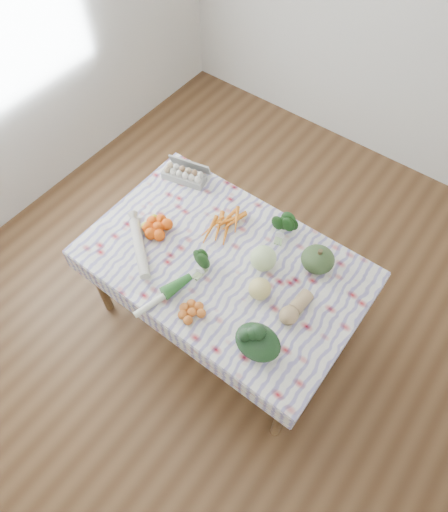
{
  "coord_description": "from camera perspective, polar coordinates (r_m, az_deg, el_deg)",
  "views": [
    {
      "loc": [
        0.89,
        -1.18,
        3.04
      ],
      "look_at": [
        0.0,
        0.0,
        0.82
      ],
      "focal_mm": 32.0,
      "sensor_mm": 36.0,
      "label": 1
    }
  ],
  "objects": [
    {
      "name": "spinach_bag",
      "position": [
        2.42,
        4.25,
        -10.67
      ],
      "size": [
        0.27,
        0.23,
        0.11
      ],
      "primitive_type": "ellipsoid",
      "rotation": [
        0.0,
        0.0,
        -0.09
      ],
      "color": "black",
      "rests_on": "tablecloth"
    },
    {
      "name": "carrot_bunch",
      "position": [
        2.85,
        -0.42,
        3.97
      ],
      "size": [
        0.28,
        0.26,
        0.05
      ],
      "primitive_type": "cube",
      "rotation": [
        0.0,
        0.0,
        -0.15
      ],
      "color": "orange",
      "rests_on": "tablecloth"
    },
    {
      "name": "dining_table",
      "position": [
        2.79,
        0.0,
        -1.61
      ],
      "size": [
        1.6,
        1.0,
        0.75
      ],
      "color": "brown",
      "rests_on": "ground"
    },
    {
      "name": "orange_cluster",
      "position": [
        2.85,
        -8.28,
        3.55
      ],
      "size": [
        0.28,
        0.28,
        0.08
      ],
      "primitive_type": "cube",
      "rotation": [
        0.0,
        0.0,
        0.18
      ],
      "color": "#FF570B",
      "rests_on": "tablecloth"
    },
    {
      "name": "kale_bunch",
      "position": [
        2.81,
        7.34,
        3.69
      ],
      "size": [
        0.18,
        0.17,
        0.14
      ],
      "primitive_type": "ellipsoid",
      "rotation": [
        0.0,
        0.0,
        0.26
      ],
      "color": "#153A11",
      "rests_on": "tablecloth"
    },
    {
      "name": "grapefruit",
      "position": [
        2.56,
        4.49,
        -4.1
      ],
      "size": [
        0.17,
        0.17,
        0.13
      ],
      "primitive_type": "sphere",
      "rotation": [
        0.0,
        0.0,
        0.36
      ],
      "color": "#EAD779",
      "rests_on": "tablecloth"
    },
    {
      "name": "broccoli",
      "position": [
        2.66,
        -2.53,
        -0.98
      ],
      "size": [
        0.15,
        0.15,
        0.1
      ],
      "primitive_type": "ellipsoid",
      "rotation": [
        0.0,
        0.0,
        0.15
      ],
      "color": "#1E4418",
      "rests_on": "tablecloth"
    },
    {
      "name": "leek",
      "position": [
        2.6,
        -7.69,
        -5.06
      ],
      "size": [
        0.13,
        0.37,
        0.04
      ],
      "primitive_type": "cylinder",
      "rotation": [
        1.57,
        0.0,
        -0.25
      ],
      "color": "white",
      "rests_on": "tablecloth"
    },
    {
      "name": "butternut_squash",
      "position": [
        2.54,
        8.96,
        -6.34
      ],
      "size": [
        0.12,
        0.24,
        0.11
      ],
      "primitive_type": "ellipsoid",
      "rotation": [
        0.0,
        0.0,
        -0.08
      ],
      "color": "tan",
      "rests_on": "tablecloth"
    },
    {
      "name": "cabbage",
      "position": [
        2.65,
        4.94,
        -0.29
      ],
      "size": [
        0.2,
        0.2,
        0.15
      ],
      "primitive_type": "sphere",
      "rotation": [
        0.0,
        0.0,
        0.38
      ],
      "color": "#C6E398",
      "rests_on": "tablecloth"
    },
    {
      "name": "mandarin_cluster",
      "position": [
        2.53,
        -4.06,
        -6.98
      ],
      "size": [
        0.23,
        0.23,
        0.05
      ],
      "primitive_type": "cube",
      "rotation": [
        0.0,
        0.0,
        -0.39
      ],
      "color": "orange",
      "rests_on": "tablecloth"
    },
    {
      "name": "kabocha_squash",
      "position": [
        2.71,
        11.65,
        -0.4
      ],
      "size": [
        0.21,
        0.21,
        0.13
      ],
      "primitive_type": "ellipsoid",
      "rotation": [
        0.0,
        0.0,
        0.08
      ],
      "color": "#39532A",
      "rests_on": "tablecloth"
    },
    {
      "name": "ground",
      "position": [
        3.38,
        0.0,
        -7.72
      ],
      "size": [
        4.5,
        4.5,
        0.0
      ],
      "primitive_type": "plane",
      "color": "#52331C",
      "rests_on": "ground"
    },
    {
      "name": "tablecloth",
      "position": [
        2.72,
        0.0,
        -0.75
      ],
      "size": [
        1.66,
        1.06,
        0.01
      ],
      "primitive_type": "cube",
      "color": "white",
      "rests_on": "dining_table"
    },
    {
      "name": "daikon",
      "position": [
        2.78,
        -10.51,
        1.02
      ],
      "size": [
        0.38,
        0.32,
        0.06
      ],
      "primitive_type": "cylinder",
      "rotation": [
        1.57,
        0.0,
        0.91
      ],
      "color": "beige",
      "rests_on": "tablecloth"
    },
    {
      "name": "egg_carton",
      "position": [
        3.11,
        -5.02,
        10.02
      ],
      "size": [
        0.31,
        0.18,
        0.08
      ],
      "primitive_type": "cube",
      "rotation": [
        0.0,
        0.0,
        0.24
      ],
      "color": "#A7A7A2",
      "rests_on": "tablecloth"
    }
  ]
}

